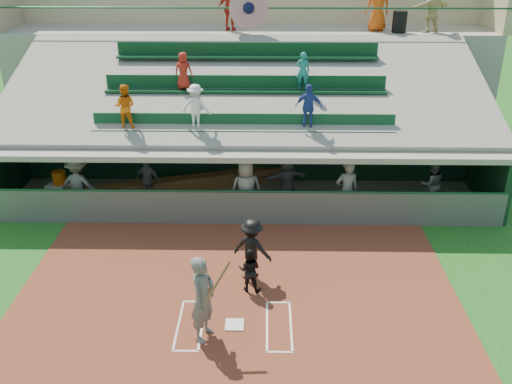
{
  "coord_description": "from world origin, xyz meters",
  "views": [
    {
      "loc": [
        0.68,
        -10.64,
        8.34
      ],
      "look_at": [
        0.43,
        3.5,
        1.8
      ],
      "focal_mm": 40.0,
      "sensor_mm": 36.0,
      "label": 1
    }
  ],
  "objects_px": {
    "batter_at_plate": "(203,298)",
    "water_cooler": "(59,177)",
    "home_plate": "(235,325)",
    "catcher": "(250,270)",
    "white_table": "(61,194)",
    "trash_bin": "(399,22)"
  },
  "relations": [
    {
      "from": "home_plate",
      "to": "batter_at_plate",
      "type": "height_order",
      "value": "batter_at_plate"
    },
    {
      "from": "batter_at_plate",
      "to": "water_cooler",
      "type": "bearing_deg",
      "value": 128.6
    },
    {
      "from": "home_plate",
      "to": "catcher",
      "type": "relative_size",
      "value": 0.36
    },
    {
      "from": "white_table",
      "to": "water_cooler",
      "type": "height_order",
      "value": "water_cooler"
    },
    {
      "from": "water_cooler",
      "to": "home_plate",
      "type": "bearing_deg",
      "value": -46.5
    },
    {
      "from": "white_table",
      "to": "water_cooler",
      "type": "bearing_deg",
      "value": 109.09
    },
    {
      "from": "home_plate",
      "to": "batter_at_plate",
      "type": "distance_m",
      "value": 1.27
    },
    {
      "from": "water_cooler",
      "to": "catcher",
      "type": "bearing_deg",
      "value": -37.87
    },
    {
      "from": "batter_at_plate",
      "to": "white_table",
      "type": "xyz_separation_m",
      "value": [
        -5.44,
        6.74,
        -0.67
      ]
    },
    {
      "from": "batter_at_plate",
      "to": "trash_bin",
      "type": "xyz_separation_m",
      "value": [
        6.58,
        13.03,
        3.97
      ]
    },
    {
      "from": "batter_at_plate",
      "to": "catcher",
      "type": "bearing_deg",
      "value": 62.55
    },
    {
      "from": "home_plate",
      "to": "water_cooler",
      "type": "bearing_deg",
      "value": 133.5
    },
    {
      "from": "catcher",
      "to": "trash_bin",
      "type": "xyz_separation_m",
      "value": [
        5.62,
        11.19,
        4.41
      ]
    },
    {
      "from": "batter_at_plate",
      "to": "catcher",
      "type": "relative_size",
      "value": 1.73
    },
    {
      "from": "white_table",
      "to": "trash_bin",
      "type": "height_order",
      "value": "trash_bin"
    },
    {
      "from": "home_plate",
      "to": "white_table",
      "type": "height_order",
      "value": "white_table"
    },
    {
      "from": "white_table",
      "to": "catcher",
      "type": "bearing_deg",
      "value": -20.66
    },
    {
      "from": "batter_at_plate",
      "to": "trash_bin",
      "type": "relative_size",
      "value": 2.46
    },
    {
      "from": "catcher",
      "to": "water_cooler",
      "type": "relative_size",
      "value": 2.74
    },
    {
      "from": "white_table",
      "to": "trash_bin",
      "type": "relative_size",
      "value": 0.92
    },
    {
      "from": "water_cooler",
      "to": "trash_bin",
      "type": "xyz_separation_m",
      "value": [
        12.02,
        6.21,
        4.09
      ]
    },
    {
      "from": "home_plate",
      "to": "trash_bin",
      "type": "bearing_deg",
      "value": 64.86
    }
  ]
}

